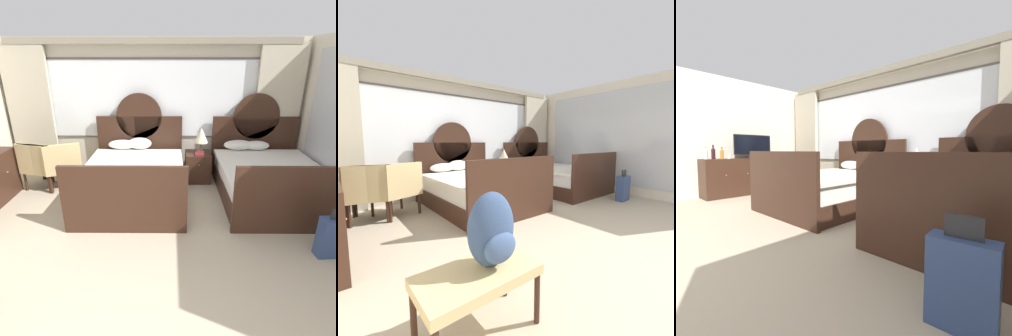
{
  "view_description": "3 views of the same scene",
  "coord_description": "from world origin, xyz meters",
  "views": [
    {
      "loc": [
        0.34,
        -1.42,
        2.31
      ],
      "look_at": [
        0.3,
        2.85,
        0.61
      ],
      "focal_mm": 29.41,
      "sensor_mm": 36.0,
      "label": 1
    },
    {
      "loc": [
        -2.55,
        -0.67,
        1.26
      ],
      "look_at": [
        0.35,
        2.93,
        0.71
      ],
      "focal_mm": 23.9,
      "sensor_mm": 36.0,
      "label": 2
    },
    {
      "loc": [
        2.73,
        0.02,
        1.02
      ],
      "look_at": [
        0.19,
        2.77,
        0.74
      ],
      "focal_mm": 25.16,
      "sensor_mm": 36.0,
      "label": 3
    }
  ],
  "objects": [
    {
      "name": "bed_near_mirror",
      "position": [
        2.05,
        3.03,
        0.36
      ],
      "size": [
        1.73,
        2.24,
        1.69
      ],
      "color": "#382116",
      "rests_on": "ground_plane"
    },
    {
      "name": "armchair_by_window_left",
      "position": [
        -1.65,
        3.36,
        0.5
      ],
      "size": [
        0.8,
        0.8,
        0.91
      ],
      "color": "tan",
      "rests_on": "ground_plane"
    },
    {
      "name": "bed_near_window",
      "position": [
        -0.29,
        3.03,
        0.36
      ],
      "size": [
        1.73,
        2.24,
        1.69
      ],
      "color": "#382116",
      "rests_on": "ground_plane"
    },
    {
      "name": "armchair_by_window_right",
      "position": [
        -2.07,
        3.35,
        0.5
      ],
      "size": [
        0.73,
        0.73,
        0.91
      ],
      "color": "tan",
      "rests_on": "ground_plane"
    },
    {
      "name": "suitcase_on_floor",
      "position": [
        2.35,
        1.42,
        0.27
      ],
      "size": [
        0.38,
        0.19,
        0.67
      ],
      "color": "navy",
      "rests_on": "ground_plane"
    },
    {
      "name": "armchair_by_window_centre",
      "position": [
        -2.07,
        3.35,
        0.5
      ],
      "size": [
        0.78,
        0.78,
        0.91
      ],
      "color": "tan",
      "rests_on": "ground_plane"
    },
    {
      "name": "table_lamp_on_nightstand",
      "position": [
        0.94,
        3.75,
        0.93
      ],
      "size": [
        0.27,
        0.27,
        0.5
      ],
      "color": "brown",
      "rests_on": "nightstand_between_beds"
    },
    {
      "name": "book_on_nightstand",
      "position": [
        0.9,
        3.63,
        0.6
      ],
      "size": [
        0.18,
        0.26,
        0.03
      ],
      "color": "maroon",
      "rests_on": "nightstand_between_beds"
    },
    {
      "name": "nightstand_between_beds",
      "position": [
        0.89,
        3.73,
        0.29
      ],
      "size": [
        0.49,
        0.51,
        0.58
      ],
      "color": "#382116",
      "rests_on": "ground_plane"
    },
    {
      "name": "wall_back_window",
      "position": [
        0.0,
        4.2,
        1.41
      ],
      "size": [
        5.96,
        0.22,
        2.7
      ],
      "color": "beige",
      "rests_on": "ground_plane"
    }
  ]
}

